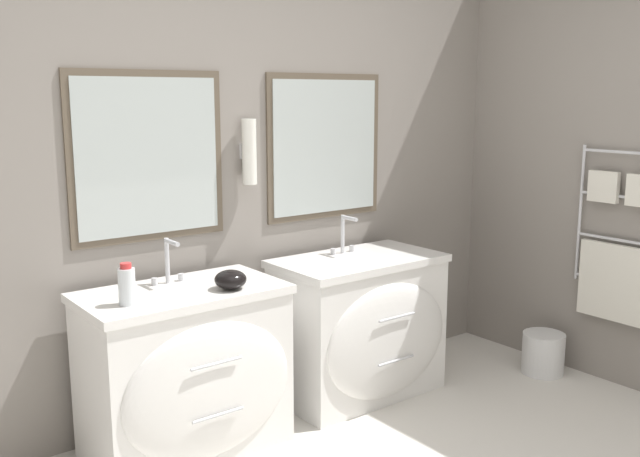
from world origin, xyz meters
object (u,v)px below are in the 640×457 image
(amenity_bowl, at_px, (231,280))
(vanity_left, at_px, (188,371))
(waste_bin, at_px, (543,352))
(toiletry_bottle, at_px, (127,285))
(vanity_right, at_px, (362,326))

(amenity_bowl, bearing_deg, vanity_left, 151.06)
(waste_bin, bearing_deg, vanity_left, 168.54)
(vanity_left, xyz_separation_m, toiletry_bottle, (-0.30, -0.05, 0.48))
(waste_bin, bearing_deg, vanity_right, 158.00)
(vanity_left, distance_m, waste_bin, 2.25)
(toiletry_bottle, height_order, amenity_bowl, toiletry_bottle)
(toiletry_bottle, bearing_deg, waste_bin, -8.91)
(vanity_left, distance_m, vanity_right, 1.09)
(vanity_right, bearing_deg, vanity_left, 180.00)
(toiletry_bottle, height_order, waste_bin, toiletry_bottle)
(vanity_left, height_order, vanity_right, same)
(amenity_bowl, relative_size, waste_bin, 0.59)
(vanity_left, height_order, toiletry_bottle, toiletry_bottle)
(vanity_left, distance_m, toiletry_bottle, 0.57)
(vanity_left, height_order, amenity_bowl, amenity_bowl)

